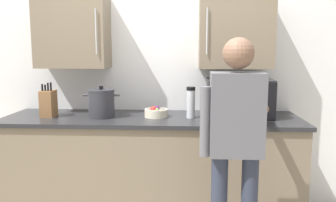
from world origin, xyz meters
TOP-DOWN VIEW (x-y plane):
  - back_wall_tiled at (-0.00, 0.99)m, footprint 4.28×0.44m
  - counter_unit at (0.00, 0.62)m, footprint 2.61×0.72m
  - microwave_oven at (0.75, 0.67)m, footprint 0.56×0.39m
  - stock_pot at (-0.43, 0.58)m, footprint 0.33×0.23m
  - fruit_bowl at (0.04, 0.62)m, footprint 0.20×0.20m
  - knife_block at (-0.91, 0.58)m, footprint 0.11×0.15m
  - thermos_flask at (0.35, 0.60)m, footprint 0.08×0.08m
  - person_figure at (0.63, -0.15)m, footprint 0.44×0.61m

SIDE VIEW (x-z plane):
  - counter_unit at x=0.00m, z-range 0.00..0.92m
  - person_figure at x=0.63m, z-range 0.16..1.74m
  - fruit_bowl at x=0.04m, z-range 0.92..1.02m
  - knife_block at x=-0.91m, z-range 0.89..1.19m
  - stock_pot at x=-0.43m, z-range 0.91..1.18m
  - thermos_flask at x=0.35m, z-range 0.92..1.20m
  - microwave_oven at x=0.75m, z-range 0.92..1.26m
  - back_wall_tiled at x=0.00m, z-range 0.05..2.86m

